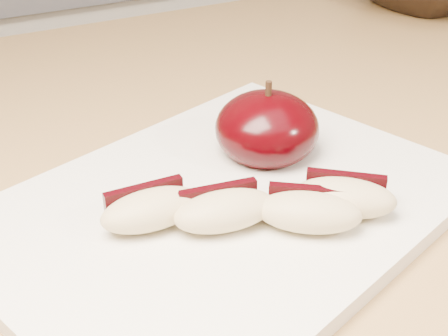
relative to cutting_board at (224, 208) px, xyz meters
name	(u,v)px	position (x,y,z in m)	size (l,w,h in m)	color
back_cabinet	(79,169)	(0.09, 0.82, -0.44)	(2.40, 0.62, 0.94)	silver
cutting_board	(224,208)	(0.00, 0.00, 0.00)	(0.32, 0.24, 0.01)	silver
apple_half	(267,129)	(0.06, 0.04, 0.03)	(0.10, 0.10, 0.07)	black
apple_wedge_a	(151,208)	(-0.05, 0.00, 0.02)	(0.07, 0.03, 0.02)	tan
apple_wedge_b	(224,209)	(-0.01, -0.02, 0.02)	(0.07, 0.04, 0.02)	tan
apple_wedge_c	(309,211)	(0.03, -0.05, 0.02)	(0.07, 0.06, 0.02)	tan
apple_wedge_d	(345,196)	(0.06, -0.05, 0.02)	(0.07, 0.07, 0.02)	tan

